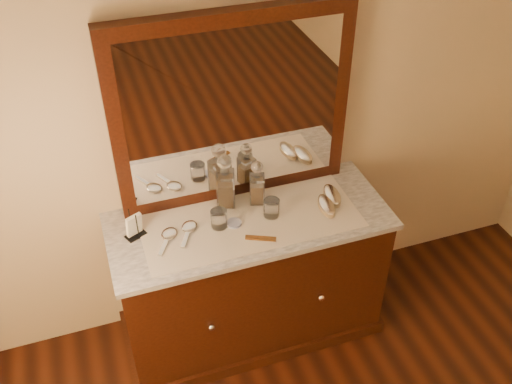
% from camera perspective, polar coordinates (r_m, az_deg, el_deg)
% --- Properties ---
extents(dresser_cabinet, '(1.40, 0.55, 0.82)m').
position_cam_1_polar(dresser_cabinet, '(3.22, -0.58, -8.62)').
color(dresser_cabinet, black).
rests_on(dresser_cabinet, floor).
extents(dresser_plinth, '(1.46, 0.59, 0.08)m').
position_cam_1_polar(dresser_plinth, '(3.50, -0.55, -12.75)').
color(dresser_plinth, black).
rests_on(dresser_plinth, floor).
extents(knob_left, '(0.04, 0.04, 0.04)m').
position_cam_1_polar(knob_left, '(2.96, -4.45, -13.25)').
color(knob_left, silver).
rests_on(knob_left, dresser_cabinet).
extents(knob_right, '(0.04, 0.04, 0.04)m').
position_cam_1_polar(knob_right, '(3.09, 6.49, -10.37)').
color(knob_right, silver).
rests_on(knob_right, dresser_cabinet).
extents(marble_top, '(1.44, 0.59, 0.03)m').
position_cam_1_polar(marble_top, '(2.92, -0.64, -2.92)').
color(marble_top, white).
rests_on(marble_top, dresser_cabinet).
extents(mirror_frame, '(1.20, 0.08, 1.00)m').
position_cam_1_polar(mirror_frame, '(2.81, -2.31, 8.14)').
color(mirror_frame, black).
rests_on(mirror_frame, marble_top).
extents(mirror_glass, '(1.06, 0.01, 0.86)m').
position_cam_1_polar(mirror_glass, '(2.79, -2.10, 7.81)').
color(mirror_glass, white).
rests_on(mirror_glass, marble_top).
extents(lace_runner, '(1.10, 0.45, 0.00)m').
position_cam_1_polar(lace_runner, '(2.90, -0.51, -2.92)').
color(lace_runner, beige).
rests_on(lace_runner, marble_top).
extents(pin_dish, '(0.08, 0.08, 0.01)m').
position_cam_1_polar(pin_dish, '(2.88, -2.20, -3.11)').
color(pin_dish, white).
rests_on(pin_dish, lace_runner).
extents(comb, '(0.15, 0.09, 0.01)m').
position_cam_1_polar(comb, '(2.80, 0.46, -4.62)').
color(comb, brown).
rests_on(comb, lace_runner).
extents(napkin_rack, '(0.12, 0.10, 0.15)m').
position_cam_1_polar(napkin_rack, '(2.84, -12.01, -3.37)').
color(napkin_rack, black).
rests_on(napkin_rack, marble_top).
extents(decanter_left, '(0.12, 0.12, 0.31)m').
position_cam_1_polar(decanter_left, '(2.93, -3.04, 0.63)').
color(decanter_left, '#935815').
rests_on(decanter_left, lace_runner).
extents(decanter_right, '(0.10, 0.10, 0.25)m').
position_cam_1_polar(decanter_right, '(2.96, 0.10, 0.54)').
color(decanter_right, '#935815').
rests_on(decanter_right, lace_runner).
extents(brush_near, '(0.09, 0.18, 0.05)m').
position_cam_1_polar(brush_near, '(2.97, 7.02, -1.39)').
color(brush_near, tan).
rests_on(brush_near, lace_runner).
extents(brush_far, '(0.10, 0.19, 0.05)m').
position_cam_1_polar(brush_far, '(3.04, 7.58, -0.38)').
color(brush_far, tan).
rests_on(brush_far, lace_runner).
extents(hand_mirror_outer, '(0.14, 0.20, 0.02)m').
position_cam_1_polar(hand_mirror_outer, '(2.83, -8.71, -4.36)').
color(hand_mirror_outer, silver).
rests_on(hand_mirror_outer, lace_runner).
extents(hand_mirror_inner, '(0.13, 0.20, 0.02)m').
position_cam_1_polar(hand_mirror_inner, '(2.86, -6.69, -3.66)').
color(hand_mirror_inner, silver).
rests_on(hand_mirror_inner, lace_runner).
extents(tumblers, '(0.36, 0.09, 0.09)m').
position_cam_1_polar(tumblers, '(2.87, -1.05, -2.12)').
color(tumblers, white).
rests_on(tumblers, lace_runner).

